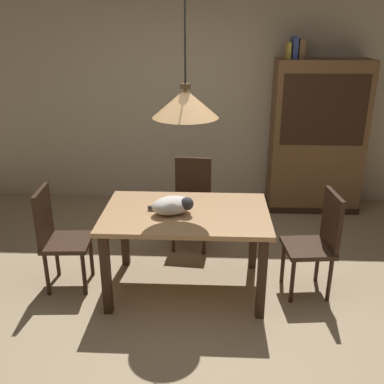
{
  "coord_description": "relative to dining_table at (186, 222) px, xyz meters",
  "views": [
    {
      "loc": [
        0.14,
        -3.0,
        2.25
      ],
      "look_at": [
        -0.03,
        0.6,
        0.85
      ],
      "focal_mm": 41.25,
      "sensor_mm": 36.0,
      "label": 1
    }
  ],
  "objects": [
    {
      "name": "book_yellow_short",
      "position": [
        1.06,
        1.92,
        1.29
      ],
      "size": [
        0.04,
        0.2,
        0.18
      ],
      "primitive_type": "cube",
      "color": "gold",
      "rests_on": "hutch_bookcase"
    },
    {
      "name": "chair_far_back",
      "position": [
        0.01,
        0.88,
        -0.14
      ],
      "size": [
        0.43,
        0.43,
        0.93
      ],
      "color": "#382316",
      "rests_on": "ground"
    },
    {
      "name": "cat_sleeping",
      "position": [
        -0.1,
        -0.05,
        0.18
      ],
      "size": [
        0.41,
        0.33,
        0.16
      ],
      "color": "silver",
      "rests_on": "dining_table"
    },
    {
      "name": "ground",
      "position": [
        0.07,
        -0.4,
        -0.65
      ],
      "size": [
        10.0,
        10.0,
        0.0
      ],
      "primitive_type": "plane",
      "color": "tan"
    },
    {
      "name": "book_blue_wide",
      "position": [
        1.12,
        1.92,
        1.32
      ],
      "size": [
        0.06,
        0.24,
        0.24
      ],
      "primitive_type": "cube",
      "color": "#384C93",
      "rests_on": "hutch_bookcase"
    },
    {
      "name": "chair_left_side",
      "position": [
        -1.13,
        -0.01,
        -0.14
      ],
      "size": [
        0.43,
        0.43,
        0.93
      ],
      "color": "#382316",
      "rests_on": "ground"
    },
    {
      "name": "hutch_bookcase",
      "position": [
        1.49,
        1.92,
        0.24
      ],
      "size": [
        1.12,
        0.45,
        1.85
      ],
      "color": "brown",
      "rests_on": "ground"
    },
    {
      "name": "chair_right_side",
      "position": [
        1.13,
        0.01,
        -0.14
      ],
      "size": [
        0.44,
        0.44,
        0.93
      ],
      "color": "#382316",
      "rests_on": "ground"
    },
    {
      "name": "dining_table",
      "position": [
        0.0,
        0.0,
        0.0
      ],
      "size": [
        1.4,
        0.9,
        0.75
      ],
      "color": "tan",
      "rests_on": "ground"
    },
    {
      "name": "pendant_lamp",
      "position": [
        -0.0,
        0.0,
        1.01
      ],
      "size": [
        0.52,
        0.52,
        1.3
      ],
      "color": "#E0A86B"
    },
    {
      "name": "back_wall",
      "position": [
        0.07,
        2.25,
        0.8
      ],
      "size": [
        6.4,
        0.1,
        2.9
      ],
      "primitive_type": "cube",
      "color": "beige",
      "rests_on": "ground"
    },
    {
      "name": "book_brown_thick",
      "position": [
        1.2,
        1.92,
        1.31
      ],
      "size": [
        0.06,
        0.24,
        0.22
      ],
      "primitive_type": "cube",
      "color": "brown",
      "rests_on": "hutch_bookcase"
    }
  ]
}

